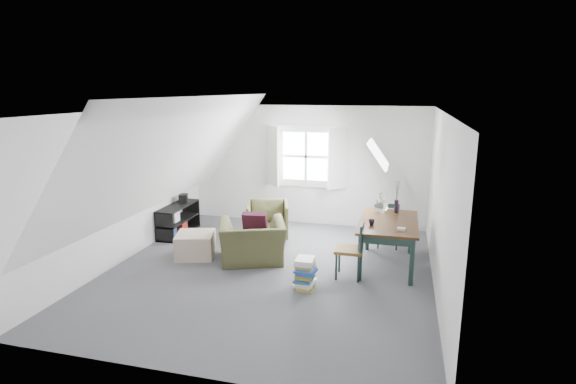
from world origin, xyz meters
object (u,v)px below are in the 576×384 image
(armchair_far, at_px, (268,238))
(dining_chair_near, at_px, (351,249))
(dining_table, at_px, (388,227))
(dining_chair_far, at_px, (388,223))
(magazine_stack, at_px, (305,273))
(media_shelf, at_px, (178,221))
(ottoman, at_px, (195,245))
(armchair_near, at_px, (253,261))

(armchair_far, relative_size, dining_chair_near, 0.92)
(dining_table, xyz_separation_m, dining_chair_far, (-0.02, 0.92, -0.21))
(armchair_far, bearing_deg, dining_chair_near, -55.37)
(dining_table, xyz_separation_m, dining_chair_near, (-0.52, -0.60, -0.21))
(magazine_stack, bearing_deg, media_shelf, 149.02)
(dining_table, xyz_separation_m, media_shelf, (-4.09, 0.63, -0.40))
(dining_table, bearing_deg, media_shelf, 167.94)
(armchair_far, height_order, media_shelf, media_shelf)
(ottoman, bearing_deg, dining_table, 7.02)
(armchair_far, xyz_separation_m, dining_chair_far, (2.26, 0.10, 0.45))
(ottoman, xyz_separation_m, media_shelf, (-0.88, 1.03, 0.06))
(dining_chair_far, distance_m, media_shelf, 4.08)
(ottoman, distance_m, dining_chair_near, 2.71)
(dining_chair_far, xyz_separation_m, dining_chair_near, (-0.49, -1.52, 0.00))
(armchair_near, distance_m, magazine_stack, 1.37)
(dining_chair_far, height_order, magazine_stack, dining_chair_far)
(media_shelf, distance_m, magazine_stack, 3.48)
(dining_table, height_order, media_shelf, dining_table)
(dining_chair_far, height_order, dining_chair_near, dining_chair_near)
(dining_chair_near, distance_m, magazine_stack, 0.84)
(media_shelf, bearing_deg, dining_chair_near, -15.70)
(dining_chair_far, bearing_deg, ottoman, 1.98)
(magazine_stack, bearing_deg, ottoman, 160.00)
(dining_chair_far, bearing_deg, armchair_near, 10.02)
(ottoman, bearing_deg, magazine_stack, -20.00)
(armchair_near, xyz_separation_m, dining_chair_far, (2.17, 1.27, 0.45))
(dining_table, bearing_deg, magazine_stack, -137.03)
(armchair_far, xyz_separation_m, dining_chair_near, (1.77, -1.42, 0.45))
(dining_chair_near, bearing_deg, armchair_far, -124.23)
(magazine_stack, bearing_deg, dining_chair_far, 62.40)
(ottoman, relative_size, dining_table, 0.41)
(armchair_near, bearing_deg, armchair_far, -106.15)
(armchair_far, distance_m, dining_table, 2.52)
(dining_table, bearing_deg, armchair_near, -174.08)
(ottoman, relative_size, dining_chair_far, 0.72)
(ottoman, bearing_deg, media_shelf, 130.70)
(armchair_near, xyz_separation_m, armchair_far, (-0.10, 1.18, 0.00))
(media_shelf, relative_size, magazine_stack, 2.56)
(armchair_near, bearing_deg, magazine_stack, 122.51)
(dining_table, relative_size, media_shelf, 1.33)
(media_shelf, height_order, magazine_stack, media_shelf)
(armchair_far, distance_m, media_shelf, 1.84)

